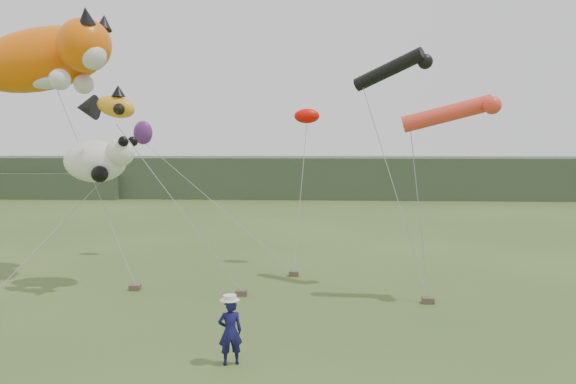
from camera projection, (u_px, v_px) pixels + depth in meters
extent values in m
plane|color=#385123|center=(236.00, 346.00, 14.73)|extent=(120.00, 120.00, 0.00)
cube|color=#2D3D28|center=(301.00, 176.00, 59.33)|extent=(90.00, 12.00, 4.00)
cube|color=#2D3D28|center=(11.00, 184.00, 58.22)|extent=(25.00, 8.00, 2.50)
imported|color=#121244|center=(230.00, 332.00, 13.44)|extent=(0.68, 0.55, 1.60)
cube|color=brown|center=(135.00, 287.00, 20.38)|extent=(0.39, 0.31, 0.20)
cube|color=brown|center=(241.00, 293.00, 19.64)|extent=(0.39, 0.31, 0.20)
cube|color=brown|center=(428.00, 300.00, 18.69)|extent=(0.39, 0.31, 0.20)
cube|color=brown|center=(294.00, 274.00, 22.58)|extent=(0.39, 0.31, 0.20)
ellipsoid|color=#EC5F06|center=(42.00, 59.00, 22.44)|extent=(6.27, 3.88, 3.65)
sphere|color=#EC5F06|center=(84.00, 45.00, 21.16)|extent=(2.03, 2.03, 2.03)
cone|color=black|center=(86.00, 16.00, 20.50)|extent=(0.63, 0.77, 0.76)
cone|color=black|center=(104.00, 22.00, 21.60)|extent=(0.63, 0.73, 0.72)
sphere|color=silver|center=(93.00, 56.00, 20.83)|extent=(1.01, 1.01, 1.01)
ellipsoid|color=silver|center=(44.00, 81.00, 22.17)|extent=(1.98, 0.99, 0.62)
sphere|color=silver|center=(60.00, 79.00, 20.64)|extent=(0.79, 0.79, 0.79)
sphere|color=silver|center=(84.00, 84.00, 22.20)|extent=(0.79, 0.79, 0.79)
ellipsoid|color=gold|center=(116.00, 107.00, 19.23)|extent=(1.54, 0.69, 1.02)
cone|color=black|center=(86.00, 107.00, 19.59)|extent=(0.75, 0.93, 0.88)
cone|color=black|center=(118.00, 91.00, 19.17)|extent=(0.49, 0.49, 0.39)
cone|color=black|center=(119.00, 109.00, 18.73)|extent=(0.52, 0.55, 0.39)
cone|color=black|center=(129.00, 111.00, 19.70)|extent=(0.52, 0.55, 0.39)
cylinder|color=black|center=(389.00, 70.00, 20.75)|extent=(2.66, 1.83, 1.46)
sphere|color=black|center=(425.00, 62.00, 20.21)|extent=(0.55, 0.55, 0.55)
cylinder|color=#EA3D28|center=(447.00, 114.00, 18.62)|extent=(3.01, 0.76, 1.26)
sphere|color=#EA3D28|center=(492.00, 105.00, 18.05)|extent=(0.59, 0.59, 0.59)
ellipsoid|color=white|center=(95.00, 161.00, 20.86)|extent=(2.35, 1.57, 1.57)
sphere|color=white|center=(120.00, 152.00, 20.50)|extent=(1.04, 1.04, 1.04)
sphere|color=black|center=(123.00, 141.00, 20.11)|extent=(0.38, 0.38, 0.38)
sphere|color=black|center=(133.00, 141.00, 20.84)|extent=(0.38, 0.38, 0.38)
sphere|color=black|center=(100.00, 174.00, 20.17)|extent=(0.61, 0.61, 0.61)
sphere|color=black|center=(80.00, 170.00, 21.19)|extent=(0.61, 0.61, 0.61)
ellipsoid|color=#EB0D04|center=(307.00, 116.00, 24.34)|extent=(1.10, 0.64, 0.64)
ellipsoid|color=#57236C|center=(143.00, 133.00, 26.17)|extent=(0.90, 0.60, 1.10)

